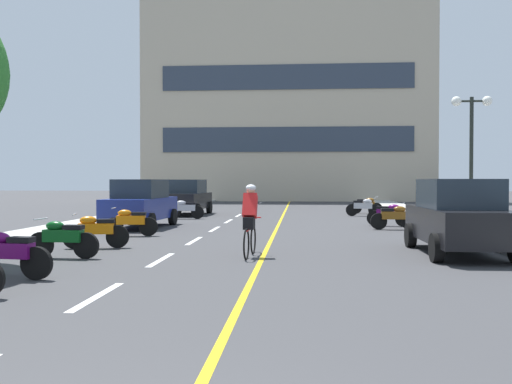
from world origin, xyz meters
name	(u,v)px	position (x,y,z in m)	size (l,w,h in m)	color
ground_plane	(273,223)	(0.00, 21.00, 0.00)	(140.00, 140.00, 0.00)	#38383A
curb_left	(126,216)	(-7.20, 24.00, 0.06)	(2.40, 72.00, 0.12)	#A8A8A3
curb_right	(433,218)	(7.20, 24.00, 0.06)	(2.40, 72.00, 0.12)	#A8A8A3
lane_dash_1	(97,296)	(-2.00, 6.00, 0.00)	(0.14, 2.20, 0.01)	silver
lane_dash_2	(161,260)	(-2.00, 10.00, 0.00)	(0.14, 2.20, 0.01)	silver
lane_dash_3	(194,241)	(-2.00, 14.00, 0.00)	(0.14, 2.20, 0.01)	silver
lane_dash_4	(215,229)	(-2.00, 18.00, 0.00)	(0.14, 2.20, 0.01)	silver
lane_dash_5	(228,221)	(-2.00, 22.00, 0.00)	(0.14, 2.20, 0.01)	silver
lane_dash_6	(238,215)	(-2.00, 26.00, 0.00)	(0.14, 2.20, 0.01)	silver
lane_dash_7	(246,211)	(-2.00, 30.00, 0.00)	(0.14, 2.20, 0.01)	silver
lane_dash_8	(252,208)	(-2.00, 34.00, 0.00)	(0.14, 2.20, 0.01)	silver
lane_dash_9	(257,205)	(-2.00, 38.00, 0.00)	(0.14, 2.20, 0.01)	silver
lane_dash_10	(260,203)	(-2.00, 42.00, 0.00)	(0.14, 2.20, 0.01)	silver
lane_dash_11	(264,201)	(-2.00, 46.00, 0.00)	(0.14, 2.20, 0.01)	silver
centre_line_yellow	(282,218)	(0.25, 24.00, 0.00)	(0.12, 66.00, 0.01)	gold
office_building	(288,104)	(-0.03, 49.02, 8.66)	(24.96, 8.16, 17.33)	#BCAD93
street_lamp_mid	(472,130)	(7.38, 18.89, 3.63)	(1.46, 0.36, 4.75)	black
parked_car_near	(458,216)	(4.91, 11.49, 0.92)	(1.95, 4.21, 1.82)	black
parked_car_mid	(141,203)	(-4.90, 18.50, 0.92)	(2.11, 4.29, 1.82)	black
parked_car_far	(187,197)	(-4.68, 26.34, 0.92)	(2.10, 4.28, 1.82)	black
motorcycle_2	(8,253)	(-4.16, 7.38, 0.47)	(1.70, 0.60, 0.92)	black
motorcycle_3	(63,238)	(-4.30, 10.09, 0.47)	(1.70, 0.60, 0.92)	black
motorcycle_4	(96,230)	(-4.23, 11.98, 0.47)	(1.68, 0.66, 0.92)	black
motorcycle_5	(131,221)	(-4.28, 15.21, 0.47)	(1.70, 0.60, 0.92)	black
motorcycle_6	(394,217)	(4.51, 18.29, 0.47)	(1.70, 0.60, 0.92)	black
motorcycle_7	(389,214)	(4.57, 19.85, 0.47)	(1.65, 0.77, 0.92)	black
motorcycle_8	(185,209)	(-4.17, 23.28, 0.47)	(1.70, 0.60, 0.92)	black
motorcycle_9	(363,207)	(4.25, 25.92, 0.47)	(1.69, 0.62, 0.92)	black
motorcycle_10	(367,205)	(4.63, 27.92, 0.47)	(1.64, 0.79, 0.92)	black
cyclist_rider	(250,219)	(-0.06, 10.75, 0.89)	(0.42, 1.77, 1.71)	black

